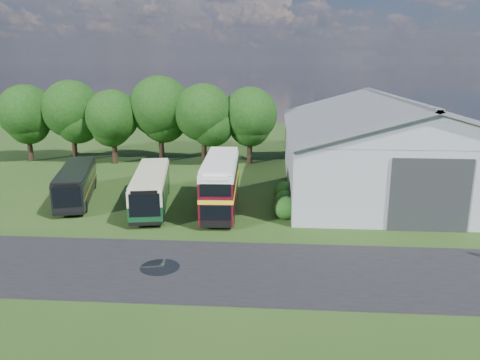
# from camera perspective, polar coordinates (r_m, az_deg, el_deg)

# --- Properties ---
(ground) EXTENTS (120.00, 120.00, 0.00)m
(ground) POSITION_cam_1_polar(r_m,az_deg,el_deg) (29.11, -5.43, -8.19)
(ground) COLOR #1D3A12
(ground) RESTS_ON ground
(asphalt_road) EXTENTS (60.00, 8.00, 0.02)m
(asphalt_road) POSITION_cam_1_polar(r_m,az_deg,el_deg) (26.04, 0.10, -10.93)
(asphalt_road) COLOR black
(asphalt_road) RESTS_ON ground
(puddle) EXTENTS (2.20, 2.20, 0.01)m
(puddle) POSITION_cam_1_polar(r_m,az_deg,el_deg) (26.71, -9.74, -10.48)
(puddle) COLOR black
(puddle) RESTS_ON ground
(storage_shed) EXTENTS (18.80, 24.80, 8.15)m
(storage_shed) POSITION_cam_1_polar(r_m,az_deg,el_deg) (44.26, 17.70, 4.61)
(storage_shed) COLOR gray
(storage_shed) RESTS_ON ground
(tree_far_left) EXTENTS (6.12, 6.12, 8.64)m
(tree_far_left) POSITION_cam_1_polar(r_m,az_deg,el_deg) (57.86, -24.62, 7.52)
(tree_far_left) COLOR black
(tree_far_left) RESTS_ON ground
(tree_left_a) EXTENTS (6.46, 6.46, 9.12)m
(tree_left_a) POSITION_cam_1_polar(r_m,az_deg,el_deg) (56.06, -19.88, 8.11)
(tree_left_a) COLOR black
(tree_left_a) RESTS_ON ground
(tree_left_b) EXTENTS (5.78, 5.78, 8.16)m
(tree_left_b) POSITION_cam_1_polar(r_m,az_deg,el_deg) (53.36, -15.30, 7.50)
(tree_left_b) COLOR black
(tree_left_b) RESTS_ON ground
(tree_mid) EXTENTS (6.80, 6.80, 9.60)m
(tree_mid) POSITION_cam_1_polar(r_m,az_deg,el_deg) (53.07, -9.75, 8.78)
(tree_mid) COLOR black
(tree_mid) RESTS_ON ground
(tree_right_a) EXTENTS (6.26, 6.26, 8.83)m
(tree_right_a) POSITION_cam_1_polar(r_m,az_deg,el_deg) (51.17, -4.49, 8.18)
(tree_right_a) COLOR black
(tree_right_a) RESTS_ON ground
(tree_right_b) EXTENTS (5.98, 5.98, 8.45)m
(tree_right_b) POSITION_cam_1_polar(r_m,az_deg,el_deg) (51.48, 1.21, 7.98)
(tree_right_b) COLOR black
(tree_right_b) RESTS_ON ground
(shrub_front) EXTENTS (1.70, 1.70, 1.70)m
(shrub_front) POSITION_cam_1_polar(r_m,az_deg,el_deg) (34.35, 5.53, -4.63)
(shrub_front) COLOR #194714
(shrub_front) RESTS_ON ground
(shrub_mid) EXTENTS (1.60, 1.60, 1.60)m
(shrub_mid) POSITION_cam_1_polar(r_m,az_deg,el_deg) (36.25, 5.47, -3.60)
(shrub_mid) COLOR #194714
(shrub_mid) RESTS_ON ground
(shrub_back) EXTENTS (1.80, 1.80, 1.80)m
(shrub_back) POSITION_cam_1_polar(r_m,az_deg,el_deg) (38.16, 5.41, -2.68)
(shrub_back) COLOR #194714
(shrub_back) RESTS_ON ground
(bus_green_single) EXTENTS (4.16, 10.62, 2.86)m
(bus_green_single) POSITION_cam_1_polar(r_m,az_deg,el_deg) (36.97, -10.80, -0.98)
(bus_green_single) COLOR black
(bus_green_single) RESTS_ON ground
(bus_maroon_double) EXTENTS (2.82, 9.58, 4.08)m
(bus_maroon_double) POSITION_cam_1_polar(r_m,az_deg,el_deg) (35.47, -2.39, -0.53)
(bus_maroon_double) COLOR black
(bus_maroon_double) RESTS_ON ground
(bus_dark_single) EXTENTS (4.86, 10.10, 2.72)m
(bus_dark_single) POSITION_cam_1_polar(r_m,az_deg,el_deg) (40.40, -19.33, -0.35)
(bus_dark_single) COLOR black
(bus_dark_single) RESTS_ON ground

